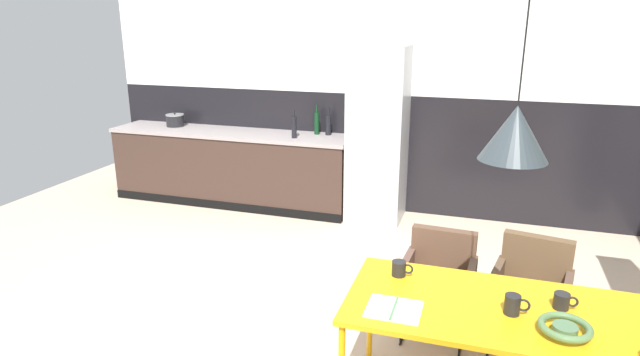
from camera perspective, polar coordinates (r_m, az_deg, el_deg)
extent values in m
plane|color=#C9B095|center=(3.86, -4.53, -17.73)|extent=(8.58, 8.58, 0.00)
cube|color=black|center=(6.26, 5.77, 2.84)|extent=(6.60, 0.12, 1.36)
cube|color=white|center=(6.07, 6.16, 15.41)|extent=(6.60, 0.12, 1.36)
cube|color=#3A2921|center=(6.54, -9.48, 0.99)|extent=(2.95, 0.60, 0.85)
cube|color=gray|center=(6.44, -9.67, 4.81)|extent=(2.98, 0.63, 0.04)
cube|color=black|center=(6.40, -10.55, -2.95)|extent=(2.95, 0.01, 0.10)
cube|color=#ADAFB2|center=(5.83, 6.26, 4.61)|extent=(0.60, 0.60, 1.92)
cube|color=#EDA514|center=(3.03, 18.43, -13.34)|extent=(1.57, 0.78, 0.03)
cylinder|color=#EFA713|center=(3.57, 5.45, -14.30)|extent=(0.04, 0.04, 0.69)
cylinder|color=orange|center=(3.62, 30.23, -16.24)|extent=(0.04, 0.04, 0.69)
cube|color=brown|center=(3.87, 21.67, -11.87)|extent=(0.56, 0.54, 0.06)
cube|color=brown|center=(3.97, 22.36, -8.08)|extent=(0.46, 0.16, 0.33)
cube|color=brown|center=(3.82, 25.15, -11.04)|extent=(0.13, 0.42, 0.14)
cube|color=brown|center=(3.85, 18.55, -10.04)|extent=(0.13, 0.42, 0.14)
cylinder|color=black|center=(3.80, 24.01, -16.49)|extent=(0.02, 0.02, 0.37)
cylinder|color=black|center=(3.83, 17.86, -15.51)|extent=(0.02, 0.02, 0.37)
cylinder|color=black|center=(4.13, 24.51, -13.76)|extent=(0.02, 0.02, 0.37)
cylinder|color=black|center=(4.16, 18.91, -12.90)|extent=(0.02, 0.02, 0.37)
cylinder|color=black|center=(4.09, 18.17, -16.31)|extent=(0.09, 0.41, 0.02)
cube|color=brown|center=(3.84, 12.55, -11.17)|extent=(0.51, 0.49, 0.06)
cube|color=brown|center=(3.94, 13.18, -7.49)|extent=(0.46, 0.11, 0.31)
cube|color=brown|center=(3.78, 15.99, -10.24)|extent=(0.07, 0.42, 0.14)
cube|color=brown|center=(3.83, 9.35, -9.40)|extent=(0.07, 0.42, 0.14)
cylinder|color=black|center=(3.77, 14.97, -15.81)|extent=(0.02, 0.02, 0.38)
cylinder|color=black|center=(3.81, 8.80, -14.96)|extent=(0.02, 0.02, 0.38)
cylinder|color=black|center=(4.09, 15.62, -13.04)|extent=(0.02, 0.02, 0.38)
cylinder|color=black|center=(4.14, 9.99, -12.31)|extent=(0.02, 0.02, 0.38)
cylinder|color=black|center=(4.02, 15.10, -16.58)|extent=(0.04, 0.41, 0.02)
cylinder|color=black|center=(4.07, 9.29, -15.79)|extent=(0.04, 0.41, 0.02)
cylinder|color=#4C704C|center=(2.90, 24.92, -14.69)|extent=(0.12, 0.12, 0.05)
torus|color=#527545|center=(2.89, 24.96, -14.39)|extent=(0.25, 0.25, 0.04)
cube|color=white|center=(2.88, 6.57, -13.67)|extent=(0.14, 0.24, 0.01)
cube|color=white|center=(2.87, 9.43, -14.02)|extent=(0.14, 0.24, 0.01)
cube|color=#4C7F4C|center=(2.87, 8.00, -13.71)|extent=(0.01, 0.24, 0.00)
cylinder|color=black|center=(3.21, 8.51, -9.64)|extent=(0.08, 0.08, 0.09)
torus|color=black|center=(3.20, 9.48, -9.67)|extent=(0.06, 0.01, 0.06)
cylinder|color=black|center=(2.97, 20.05, -12.72)|extent=(0.08, 0.08, 0.11)
torus|color=black|center=(2.97, 21.10, -12.71)|extent=(0.07, 0.01, 0.07)
cylinder|color=black|center=(3.12, 24.62, -11.98)|extent=(0.08, 0.08, 0.09)
torus|color=black|center=(3.12, 25.60, -11.97)|extent=(0.06, 0.01, 0.06)
cylinder|color=black|center=(6.89, -15.37, 5.99)|extent=(0.22, 0.22, 0.14)
cylinder|color=gray|center=(6.88, -15.42, 6.60)|extent=(0.23, 0.23, 0.01)
sphere|color=black|center=(6.87, -15.43, 6.74)|extent=(0.02, 0.02, 0.02)
cylinder|color=#0F3319|center=(6.16, -0.35, 5.93)|extent=(0.06, 0.06, 0.26)
cylinder|color=#0F3319|center=(6.13, -0.35, 7.51)|extent=(0.02, 0.02, 0.09)
cylinder|color=black|center=(5.98, -2.82, 5.52)|extent=(0.06, 0.06, 0.25)
cylinder|color=black|center=(5.95, -2.84, 7.02)|extent=(0.03, 0.03, 0.07)
cylinder|color=black|center=(6.13, 0.90, 5.73)|extent=(0.07, 0.07, 0.23)
cylinder|color=black|center=(6.10, 0.91, 7.18)|extent=(0.03, 0.03, 0.09)
cylinder|color=black|center=(2.63, 21.62, 16.80)|extent=(0.01, 0.01, 0.88)
cone|color=#2C3539|center=(2.68, 20.31, 4.56)|extent=(0.33, 0.33, 0.27)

